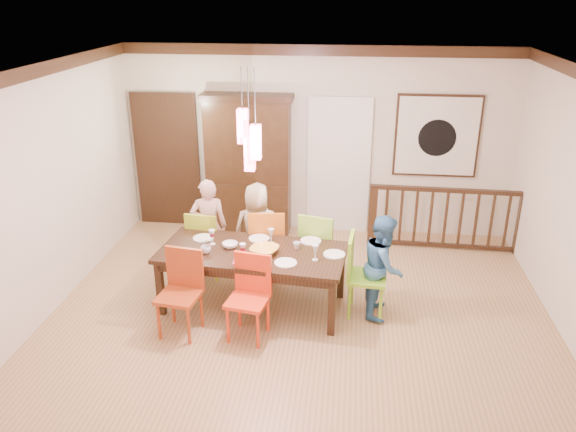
# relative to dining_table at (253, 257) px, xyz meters

# --- Properties ---
(floor) EXTENTS (6.00, 6.00, 0.00)m
(floor) POSITION_rel_dining_table_xyz_m (0.59, 0.00, -0.67)
(floor) COLOR #967948
(floor) RESTS_ON ground
(ceiling) EXTENTS (6.00, 6.00, 0.00)m
(ceiling) POSITION_rel_dining_table_xyz_m (0.59, 0.00, 2.23)
(ceiling) COLOR white
(ceiling) RESTS_ON wall_back
(wall_back) EXTENTS (6.00, 0.00, 6.00)m
(wall_back) POSITION_rel_dining_table_xyz_m (0.59, 2.50, 0.78)
(wall_back) COLOR beige
(wall_back) RESTS_ON floor
(wall_left) EXTENTS (0.00, 5.00, 5.00)m
(wall_left) POSITION_rel_dining_table_xyz_m (-2.41, 0.00, 0.78)
(wall_left) COLOR beige
(wall_left) RESTS_ON floor
(crown_molding) EXTENTS (6.00, 5.00, 0.16)m
(crown_molding) POSITION_rel_dining_table_xyz_m (0.59, 0.00, 2.15)
(crown_molding) COLOR black
(crown_molding) RESTS_ON wall_back
(panel_door) EXTENTS (1.04, 0.07, 2.24)m
(panel_door) POSITION_rel_dining_table_xyz_m (-1.81, 2.45, 0.38)
(panel_door) COLOR black
(panel_door) RESTS_ON wall_back
(white_doorway) EXTENTS (0.97, 0.05, 2.22)m
(white_doorway) POSITION_rel_dining_table_xyz_m (0.94, 2.47, 0.38)
(white_doorway) COLOR silver
(white_doorway) RESTS_ON wall_back
(painting) EXTENTS (1.25, 0.06, 1.25)m
(painting) POSITION_rel_dining_table_xyz_m (2.39, 2.47, 0.93)
(painting) COLOR black
(painting) RESTS_ON wall_back
(pendant_cluster) EXTENTS (0.27, 0.21, 1.14)m
(pendant_cluster) POSITION_rel_dining_table_xyz_m (0.00, -0.00, 1.44)
(pendant_cluster) COLOR #FF4C68
(pendant_cluster) RESTS_ON ceiling
(dining_table) EXTENTS (2.30, 1.21, 0.75)m
(dining_table) POSITION_rel_dining_table_xyz_m (0.00, 0.00, 0.00)
(dining_table) COLOR black
(dining_table) RESTS_ON floor
(chair_far_left) EXTENTS (0.47, 0.47, 0.95)m
(chair_far_left) POSITION_rel_dining_table_xyz_m (-0.76, 0.74, -0.13)
(chair_far_left) COLOR #96B422
(chair_far_left) RESTS_ON floor
(chair_far_mid) EXTENTS (0.51, 0.51, 1.03)m
(chair_far_mid) POSITION_rel_dining_table_xyz_m (0.07, 0.73, -0.08)
(chair_far_mid) COLOR #BE5E15
(chair_far_mid) RESTS_ON floor
(chair_far_right) EXTENTS (0.56, 0.56, 1.01)m
(chair_far_right) POSITION_rel_dining_table_xyz_m (0.77, 0.71, -0.09)
(chair_far_right) COLOR #7DB635
(chair_far_right) RESTS_ON floor
(chair_near_left) EXTENTS (0.50, 0.50, 0.98)m
(chair_near_left) POSITION_rel_dining_table_xyz_m (-0.72, -0.69, -0.11)
(chair_near_left) COLOR #A13815
(chair_near_left) RESTS_ON floor
(chair_near_mid) EXTENTS (0.50, 0.50, 0.96)m
(chair_near_mid) POSITION_rel_dining_table_xyz_m (0.06, -0.68, -0.12)
(chair_near_mid) COLOR red
(chair_near_mid) RESTS_ON floor
(chair_end_right) EXTENTS (0.49, 0.49, 1.00)m
(chair_end_right) POSITION_rel_dining_table_xyz_m (1.38, -0.02, -0.10)
(chair_end_right) COLOR #86C926
(chair_end_right) RESTS_ON floor
(china_hutch) EXTENTS (1.39, 0.46, 2.20)m
(china_hutch) POSITION_rel_dining_table_xyz_m (-0.46, 2.30, 0.43)
(china_hutch) COLOR black
(china_hutch) RESTS_ON floor
(balustrade) EXTENTS (2.27, 0.15, 0.96)m
(balustrade) POSITION_rel_dining_table_xyz_m (2.56, 1.95, -0.17)
(balustrade) COLOR black
(balustrade) RESTS_ON floor
(person_far_left) EXTENTS (0.54, 0.41, 1.34)m
(person_far_left) POSITION_rel_dining_table_xyz_m (-0.74, 0.82, 0.00)
(person_far_left) COLOR #FFC4C2
(person_far_left) RESTS_ON floor
(person_far_mid) EXTENTS (0.68, 0.49, 1.31)m
(person_far_mid) POSITION_rel_dining_table_xyz_m (-0.08, 0.81, -0.02)
(person_far_mid) COLOR beige
(person_far_mid) RESTS_ON floor
(person_end_right) EXTENTS (0.54, 0.66, 1.26)m
(person_end_right) POSITION_rel_dining_table_xyz_m (1.56, 0.02, -0.04)
(person_end_right) COLOR teal
(person_end_right) RESTS_ON floor
(serving_bowl) EXTENTS (0.40, 0.40, 0.08)m
(serving_bowl) POSITION_rel_dining_table_xyz_m (0.15, -0.05, 0.12)
(serving_bowl) COLOR #F4B945
(serving_bowl) RESTS_ON dining_table
(small_bowl) EXTENTS (0.25, 0.25, 0.06)m
(small_bowl) POSITION_rel_dining_table_xyz_m (-0.28, 0.06, 0.11)
(small_bowl) COLOR white
(small_bowl) RESTS_ON dining_table
(cup_left) EXTENTS (0.14, 0.14, 0.09)m
(cup_left) POSITION_rel_dining_table_xyz_m (-0.54, -0.13, 0.13)
(cup_left) COLOR silver
(cup_left) RESTS_ON dining_table
(cup_right) EXTENTS (0.12, 0.12, 0.08)m
(cup_right) POSITION_rel_dining_table_xyz_m (0.52, 0.12, 0.12)
(cup_right) COLOR silver
(cup_right) RESTS_ON dining_table
(plate_far_left) EXTENTS (0.26, 0.26, 0.01)m
(plate_far_left) POSITION_rel_dining_table_xyz_m (-0.67, 0.27, 0.09)
(plate_far_left) COLOR white
(plate_far_left) RESTS_ON dining_table
(plate_far_mid) EXTENTS (0.26, 0.26, 0.01)m
(plate_far_mid) POSITION_rel_dining_table_xyz_m (0.03, 0.34, 0.09)
(plate_far_mid) COLOR white
(plate_far_mid) RESTS_ON dining_table
(plate_far_right) EXTENTS (0.26, 0.26, 0.01)m
(plate_far_right) POSITION_rel_dining_table_xyz_m (0.67, 0.35, 0.09)
(plate_far_right) COLOR white
(plate_far_right) RESTS_ON dining_table
(plate_near_left) EXTENTS (0.26, 0.26, 0.01)m
(plate_near_left) POSITION_rel_dining_table_xyz_m (-0.78, -0.26, 0.09)
(plate_near_left) COLOR white
(plate_near_left) RESTS_ON dining_table
(plate_near_mid) EXTENTS (0.26, 0.26, 0.01)m
(plate_near_mid) POSITION_rel_dining_table_xyz_m (0.44, -0.28, 0.09)
(plate_near_mid) COLOR white
(plate_near_mid) RESTS_ON dining_table
(plate_end_right) EXTENTS (0.26, 0.26, 0.01)m
(plate_end_right) POSITION_rel_dining_table_xyz_m (0.98, 0.00, 0.09)
(plate_end_right) COLOR white
(plate_end_right) RESTS_ON dining_table
(wine_glass_a) EXTENTS (0.08, 0.08, 0.19)m
(wine_glass_a) POSITION_rel_dining_table_xyz_m (-0.52, 0.13, 0.17)
(wine_glass_a) COLOR #590C19
(wine_glass_a) RESTS_ON dining_table
(wine_glass_b) EXTENTS (0.08, 0.08, 0.19)m
(wine_glass_b) POSITION_rel_dining_table_xyz_m (0.19, 0.24, 0.17)
(wine_glass_b) COLOR silver
(wine_glass_b) RESTS_ON dining_table
(wine_glass_c) EXTENTS (0.08, 0.08, 0.19)m
(wine_glass_c) POSITION_rel_dining_table_xyz_m (-0.07, -0.22, 0.17)
(wine_glass_c) COLOR #590C19
(wine_glass_c) RESTS_ON dining_table
(wine_glass_d) EXTENTS (0.08, 0.08, 0.19)m
(wine_glass_d) POSITION_rel_dining_table_xyz_m (0.76, -0.16, 0.17)
(wine_glass_d) COLOR silver
(wine_glass_d) RESTS_ON dining_table
(napkin) EXTENTS (0.18, 0.14, 0.01)m
(napkin) POSITION_rel_dining_table_xyz_m (-0.07, -0.32, 0.09)
(napkin) COLOR #D83359
(napkin) RESTS_ON dining_table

